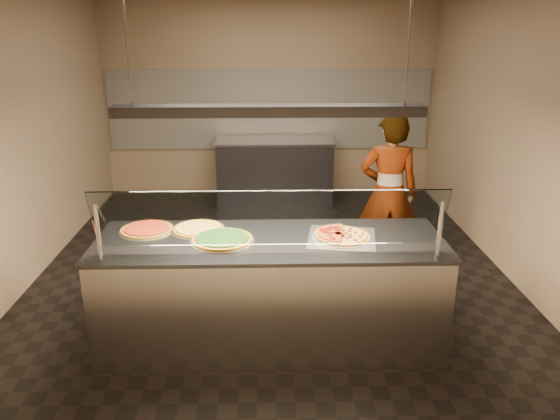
{
  "coord_description": "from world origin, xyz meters",
  "views": [
    {
      "loc": [
        -0.06,
        -5.39,
        2.56
      ],
      "look_at": [
        0.06,
        -0.91,
        1.02
      ],
      "focal_mm": 35.0,
      "sensor_mm": 36.0,
      "label": 1
    }
  ],
  "objects_px": {
    "half_pizza_sausage": "(355,235)",
    "worker": "(388,192)",
    "serving_counter": "(270,292)",
    "heat_lamp_housing": "(269,111)",
    "half_pizza_pepperoni": "(329,234)",
    "pizza_tomato": "(147,229)",
    "pizza_spatula": "(189,227)",
    "pizza_spinach": "(222,239)",
    "pizza_cheese": "(198,228)",
    "prep_table": "(275,170)",
    "perforated_tray": "(342,238)",
    "sneeze_guard": "(270,219)"
  },
  "relations": [
    {
      "from": "pizza_cheese",
      "to": "pizza_spatula",
      "type": "xyz_separation_m",
      "value": [
        -0.07,
        -0.01,
        0.01
      ]
    },
    {
      "from": "serving_counter",
      "to": "pizza_spatula",
      "type": "relative_size",
      "value": 12.01
    },
    {
      "from": "pizza_spinach",
      "to": "pizza_cheese",
      "type": "xyz_separation_m",
      "value": [
        -0.22,
        0.24,
        -0.0
      ]
    },
    {
      "from": "half_pizza_pepperoni",
      "to": "pizza_spinach",
      "type": "bearing_deg",
      "value": -177.8
    },
    {
      "from": "pizza_tomato",
      "to": "pizza_spatula",
      "type": "height_order",
      "value": "pizza_spatula"
    },
    {
      "from": "sneeze_guard",
      "to": "pizza_spatula",
      "type": "xyz_separation_m",
      "value": [
        -0.67,
        0.55,
        -0.27
      ]
    },
    {
      "from": "half_pizza_pepperoni",
      "to": "half_pizza_sausage",
      "type": "bearing_deg",
      "value": -0.46
    },
    {
      "from": "serving_counter",
      "to": "pizza_spinach",
      "type": "relative_size",
      "value": 5.43
    },
    {
      "from": "half_pizza_pepperoni",
      "to": "pizza_cheese",
      "type": "distance_m",
      "value": 1.08
    },
    {
      "from": "pizza_spinach",
      "to": "pizza_tomato",
      "type": "bearing_deg",
      "value": 159.29
    },
    {
      "from": "pizza_cheese",
      "to": "prep_table",
      "type": "relative_size",
      "value": 0.26
    },
    {
      "from": "half_pizza_pepperoni",
      "to": "worker",
      "type": "bearing_deg",
      "value": 61.48
    },
    {
      "from": "perforated_tray",
      "to": "half_pizza_pepperoni",
      "type": "bearing_deg",
      "value": 179.46
    },
    {
      "from": "pizza_spinach",
      "to": "pizza_spatula",
      "type": "distance_m",
      "value": 0.37
    },
    {
      "from": "half_pizza_pepperoni",
      "to": "worker",
      "type": "relative_size",
      "value": 0.27
    },
    {
      "from": "sneeze_guard",
      "to": "heat_lamp_housing",
      "type": "distance_m",
      "value": 0.8
    },
    {
      "from": "sneeze_guard",
      "to": "half_pizza_sausage",
      "type": "height_order",
      "value": "sneeze_guard"
    },
    {
      "from": "half_pizza_pepperoni",
      "to": "half_pizza_sausage",
      "type": "xyz_separation_m",
      "value": [
        0.21,
        -0.0,
        -0.01
      ]
    },
    {
      "from": "perforated_tray",
      "to": "pizza_spatula",
      "type": "xyz_separation_m",
      "value": [
        -1.24,
        0.2,
        0.02
      ]
    },
    {
      "from": "pizza_tomato",
      "to": "half_pizza_sausage",
      "type": "bearing_deg",
      "value": -7.1
    },
    {
      "from": "half_pizza_sausage",
      "to": "pizza_spinach",
      "type": "height_order",
      "value": "half_pizza_sausage"
    },
    {
      "from": "pizza_tomato",
      "to": "heat_lamp_housing",
      "type": "height_order",
      "value": "heat_lamp_housing"
    },
    {
      "from": "pizza_tomato",
      "to": "prep_table",
      "type": "relative_size",
      "value": 0.26
    },
    {
      "from": "pizza_spinach",
      "to": "worker",
      "type": "xyz_separation_m",
      "value": [
        1.65,
        1.52,
        -0.1
      ]
    },
    {
      "from": "serving_counter",
      "to": "pizza_cheese",
      "type": "height_order",
      "value": "pizza_cheese"
    },
    {
      "from": "serving_counter",
      "to": "heat_lamp_housing",
      "type": "height_order",
      "value": "heat_lamp_housing"
    },
    {
      "from": "pizza_spatula",
      "to": "prep_table",
      "type": "height_order",
      "value": "pizza_spatula"
    },
    {
      "from": "serving_counter",
      "to": "half_pizza_sausage",
      "type": "xyz_separation_m",
      "value": [
        0.68,
        0.01,
        0.49
      ]
    },
    {
      "from": "worker",
      "to": "heat_lamp_housing",
      "type": "relative_size",
      "value": 0.74
    },
    {
      "from": "worker",
      "to": "serving_counter",
      "type": "bearing_deg",
      "value": 54.42
    },
    {
      "from": "pizza_spatula",
      "to": "prep_table",
      "type": "distance_m",
      "value": 3.82
    },
    {
      "from": "perforated_tray",
      "to": "pizza_spinach",
      "type": "relative_size",
      "value": 1.18
    },
    {
      "from": "perforated_tray",
      "to": "pizza_cheese",
      "type": "bearing_deg",
      "value": 169.67
    },
    {
      "from": "perforated_tray",
      "to": "pizza_spinach",
      "type": "distance_m",
      "value": 0.95
    },
    {
      "from": "half_pizza_pepperoni",
      "to": "sneeze_guard",
      "type": "bearing_deg",
      "value": -143.16
    },
    {
      "from": "pizza_spatula",
      "to": "prep_table",
      "type": "bearing_deg",
      "value": 78.32
    },
    {
      "from": "pizza_spatula",
      "to": "heat_lamp_housing",
      "type": "bearing_deg",
      "value": -17.48
    },
    {
      "from": "pizza_spinach",
      "to": "pizza_spatula",
      "type": "bearing_deg",
      "value": 140.92
    },
    {
      "from": "prep_table",
      "to": "worker",
      "type": "xyz_separation_m",
      "value": [
        1.18,
        -2.42,
        0.38
      ]
    },
    {
      "from": "pizza_spinach",
      "to": "heat_lamp_housing",
      "type": "distance_m",
      "value": 1.07
    },
    {
      "from": "pizza_cheese",
      "to": "prep_table",
      "type": "height_order",
      "value": "pizza_cheese"
    },
    {
      "from": "half_pizza_pepperoni",
      "to": "heat_lamp_housing",
      "type": "distance_m",
      "value": 1.09
    },
    {
      "from": "half_pizza_sausage",
      "to": "perforated_tray",
      "type": "bearing_deg",
      "value": 179.62
    },
    {
      "from": "pizza_cheese",
      "to": "heat_lamp_housing",
      "type": "xyz_separation_m",
      "value": [
        0.59,
        -0.22,
        1.01
      ]
    },
    {
      "from": "half_pizza_pepperoni",
      "to": "pizza_tomato",
      "type": "relative_size",
      "value": 1.03
    },
    {
      "from": "serving_counter",
      "to": "perforated_tray",
      "type": "height_order",
      "value": "perforated_tray"
    },
    {
      "from": "pizza_spinach",
      "to": "worker",
      "type": "bearing_deg",
      "value": 42.59
    },
    {
      "from": "perforated_tray",
      "to": "pizza_spinach",
      "type": "height_order",
      "value": "pizza_spinach"
    },
    {
      "from": "serving_counter",
      "to": "pizza_spinach",
      "type": "height_order",
      "value": "pizza_spinach"
    },
    {
      "from": "half_pizza_sausage",
      "to": "worker",
      "type": "height_order",
      "value": "worker"
    }
  ]
}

